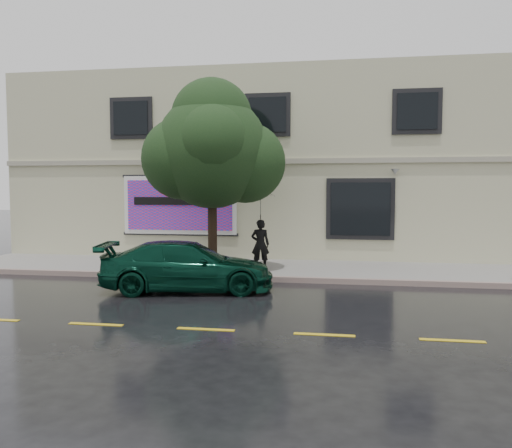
# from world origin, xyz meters

# --- Properties ---
(ground) EXTENTS (90.00, 90.00, 0.00)m
(ground) POSITION_xyz_m (0.00, 0.00, 0.00)
(ground) COLOR black
(ground) RESTS_ON ground
(sidewalk) EXTENTS (20.00, 3.50, 0.15)m
(sidewalk) POSITION_xyz_m (0.00, 3.25, 0.07)
(sidewalk) COLOR gray
(sidewalk) RESTS_ON ground
(curb) EXTENTS (20.00, 0.18, 0.16)m
(curb) POSITION_xyz_m (0.00, 1.50, 0.07)
(curb) COLOR gray
(curb) RESTS_ON ground
(road_marking) EXTENTS (19.00, 0.12, 0.01)m
(road_marking) POSITION_xyz_m (0.00, -3.50, 0.01)
(road_marking) COLOR gold
(road_marking) RESTS_ON ground
(building) EXTENTS (20.00, 8.12, 7.00)m
(building) POSITION_xyz_m (0.00, 9.00, 3.50)
(building) COLOR #BFBB99
(building) RESTS_ON ground
(billboard) EXTENTS (4.30, 0.16, 2.20)m
(billboard) POSITION_xyz_m (-3.20, 4.92, 2.05)
(billboard) COLOR white
(billboard) RESTS_ON ground
(car) EXTENTS (4.69, 2.73, 1.28)m
(car) POSITION_xyz_m (-1.39, -0.09, 0.64)
(car) COLOR #083022
(car) RESTS_ON ground
(pedestrian) EXTENTS (0.60, 0.43, 1.55)m
(pedestrian) POSITION_xyz_m (0.08, 2.76, 0.92)
(pedestrian) COLOR black
(pedestrian) RESTS_ON sidewalk
(umbrella) EXTENTS (1.22, 1.22, 0.74)m
(umbrella) POSITION_xyz_m (0.08, 2.76, 2.07)
(umbrella) COLOR black
(umbrella) RESTS_ON pedestrian
(street_tree) EXTENTS (3.40, 3.40, 5.29)m
(street_tree) POSITION_xyz_m (-1.30, 2.20, 3.73)
(street_tree) COLOR black
(street_tree) RESTS_ON sidewalk
(fire_hydrant) EXTENTS (0.34, 0.32, 0.82)m
(fire_hydrant) POSITION_xyz_m (-3.02, 1.80, 0.55)
(fire_hydrant) COLOR white
(fire_hydrant) RESTS_ON sidewalk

